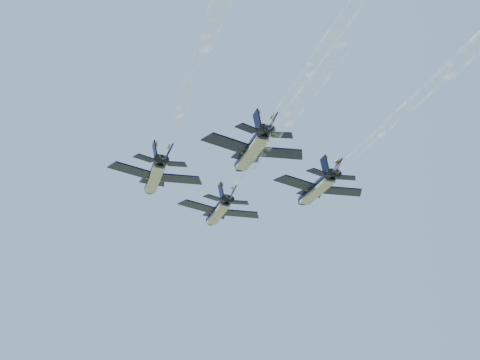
# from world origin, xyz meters

# --- Properties ---
(jet_lead) EXTENTS (11.33, 15.45, 3.38)m
(jet_lead) POSITION_xyz_m (-8.69, 10.21, 95.42)
(jet_lead) COLOR black
(jet_left) EXTENTS (11.33, 15.45, 3.38)m
(jet_left) POSITION_xyz_m (-13.99, -5.34, 95.42)
(jet_left) COLOR black
(jet_right) EXTENTS (11.33, 15.45, 3.38)m
(jet_right) POSITION_xyz_m (5.91, 2.39, 95.42)
(jet_right) COLOR black
(jet_slot) EXTENTS (11.33, 15.45, 3.38)m
(jet_slot) POSITION_xyz_m (-0.79, -12.08, 95.42)
(jet_slot) COLOR black
(smoke_trail_lead) EXTENTS (17.49, 41.97, 1.65)m
(smoke_trail_lead) POSITION_xyz_m (3.82, -21.62, 95.45)
(smoke_trail_lead) COLOR white
(smoke_trail_left) EXTENTS (17.49, 41.97, 1.65)m
(smoke_trail_left) POSITION_xyz_m (-1.48, -37.17, 95.45)
(smoke_trail_left) COLOR white
(smoke_trail_right) EXTENTS (17.49, 41.97, 1.65)m
(smoke_trail_right) POSITION_xyz_m (18.42, -29.45, 95.45)
(smoke_trail_right) COLOR white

